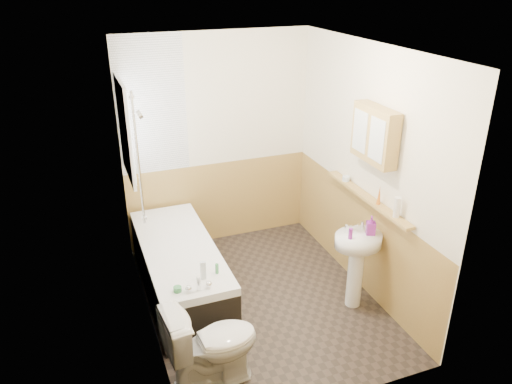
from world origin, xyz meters
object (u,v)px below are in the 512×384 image
sink (357,255)px  bathtub (180,268)px  toilet (212,344)px  medicine_cabinet (375,135)px  pine_shelf (367,197)px

sink → bathtub: bearing=167.5°
bathtub → toilet: (-0.03, -1.29, 0.08)m
sink → medicine_cabinet: (0.17, 0.16, 1.15)m
bathtub → medicine_cabinet: size_ratio=3.19×
sink → medicine_cabinet: 1.17m
medicine_cabinet → sink: bearing=-137.1°
pine_shelf → medicine_cabinet: (-0.03, -0.06, 0.66)m
toilet → medicine_cabinet: bearing=-74.8°
sink → medicine_cabinet: medicine_cabinet is taller
pine_shelf → bathtub: bearing=161.8°
bathtub → medicine_cabinet: medicine_cabinet is taller
bathtub → pine_shelf: size_ratio=1.32×
toilet → sink: size_ratio=0.84×
bathtub → toilet: toilet is taller
sink → pine_shelf: 0.57m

